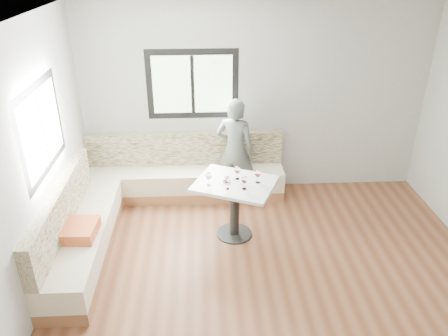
{
  "coord_description": "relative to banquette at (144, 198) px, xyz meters",
  "views": [
    {
      "loc": [
        -0.78,
        -3.53,
        3.38
      ],
      "look_at": [
        -0.52,
        1.29,
        0.93
      ],
      "focal_mm": 35.0,
      "sensor_mm": 36.0,
      "label": 1
    }
  ],
  "objects": [
    {
      "name": "olive_ramekin",
      "position": [
        1.1,
        -0.4,
        0.47
      ],
      "size": [
        0.1,
        0.1,
        0.04
      ],
      "color": "white",
      "rests_on": "table"
    },
    {
      "name": "person",
      "position": [
        1.28,
        0.55,
        0.44
      ],
      "size": [
        0.66,
        0.55,
        1.54
      ],
      "primitive_type": "imported",
      "rotation": [
        0.0,
        0.0,
        2.77
      ],
      "color": "#4F5552",
      "rests_on": "ground"
    },
    {
      "name": "table",
      "position": [
        1.2,
        -0.43,
        0.25
      ],
      "size": [
        1.16,
        1.06,
        0.78
      ],
      "rotation": [
        0.0,
        0.0,
        -0.42
      ],
      "color": "black",
      "rests_on": "ground"
    },
    {
      "name": "wine_glass_a",
      "position": [
        0.88,
        -0.48,
        0.57
      ],
      "size": [
        0.08,
        0.08,
        0.17
      ],
      "color": "white",
      "rests_on": "table"
    },
    {
      "name": "wine_glass_e",
      "position": [
        1.48,
        -0.45,
        0.57
      ],
      "size": [
        0.08,
        0.08,
        0.17
      ],
      "color": "white",
      "rests_on": "table"
    },
    {
      "name": "room",
      "position": [
        1.51,
        -1.54,
        1.08
      ],
      "size": [
        5.01,
        5.01,
        2.81
      ],
      "color": "brown",
      "rests_on": "ground"
    },
    {
      "name": "wine_glass_b",
      "position": [
        1.1,
        -0.59,
        0.57
      ],
      "size": [
        0.08,
        0.08,
        0.17
      ],
      "color": "white",
      "rests_on": "table"
    },
    {
      "name": "banquette",
      "position": [
        0.0,
        0.0,
        0.0
      ],
      "size": [
        2.9,
        2.8,
        0.95
      ],
      "color": "#965E3A",
      "rests_on": "ground"
    },
    {
      "name": "wine_glass_c",
      "position": [
        1.3,
        -0.61,
        0.57
      ],
      "size": [
        0.08,
        0.08,
        0.17
      ],
      "color": "white",
      "rests_on": "table"
    },
    {
      "name": "wine_glass_d",
      "position": [
        1.24,
        -0.35,
        0.57
      ],
      "size": [
        0.08,
        0.08,
        0.17
      ],
      "color": "white",
      "rests_on": "table"
    }
  ]
}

